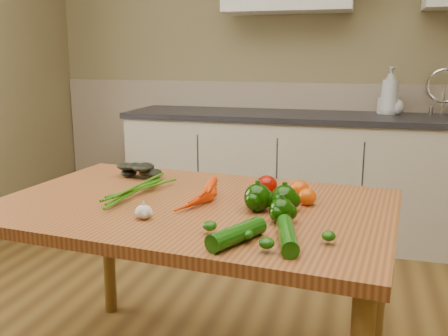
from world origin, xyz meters
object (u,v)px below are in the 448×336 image
at_px(soap_bottle_c, 396,104).
at_px(tomato_b, 299,189).
at_px(pepper_c, 282,211).
at_px(table, 193,225).
at_px(garlic_bulb, 144,212).
at_px(soap_bottle_a, 390,90).
at_px(pepper_b, 284,198).
at_px(tomato_a, 267,185).
at_px(carrot_bunch, 181,191).
at_px(pepper_a, 258,198).
at_px(soap_bottle_b, 384,102).
at_px(leafy_greens, 142,166).
at_px(zucchini_b, 237,234).
at_px(tomato_c, 307,197).
at_px(zucchini_a, 287,235).

bearing_deg(soap_bottle_c, tomato_b, -140.59).
xyz_separation_m(pepper_c, tomato_b, (0.02, 0.30, -0.01)).
height_order(table, garlic_bulb, garlic_bulb).
xyz_separation_m(soap_bottle_a, pepper_b, (-0.42, -2.00, -0.25)).
bearing_deg(tomato_a, carrot_bunch, -150.19).
xyz_separation_m(garlic_bulb, pepper_a, (0.35, 0.19, 0.02)).
relative_size(soap_bottle_b, leafy_greens, 0.82).
height_order(pepper_a, tomato_a, pepper_a).
height_order(leafy_greens, tomato_a, leafy_greens).
bearing_deg(zucchini_b, pepper_a, 90.97).
xyz_separation_m(soap_bottle_c, zucchini_b, (-0.55, -2.35, -0.17)).
distance_m(soap_bottle_a, tomato_a, 1.89).
relative_size(pepper_a, tomato_c, 1.41).
bearing_deg(zucchini_b, soap_bottle_b, 78.76).
distance_m(table, pepper_b, 0.37).
xyz_separation_m(soap_bottle_a, soap_bottle_b, (-0.03, 0.02, -0.08)).
bearing_deg(pepper_a, pepper_c, -45.32).
bearing_deg(soap_bottle_b, table, -120.67).
height_order(garlic_bulb, zucchini_a, zucchini_a).
bearing_deg(pepper_b, zucchini_a, -79.47).
xyz_separation_m(garlic_bulb, pepper_b, (0.44, 0.21, 0.02)).
distance_m(tomato_a, zucchini_b, 0.54).
xyz_separation_m(tomato_c, zucchini_b, (-0.15, -0.43, -0.00)).
distance_m(soap_bottle_a, garlic_bulb, 2.39).
xyz_separation_m(leafy_greens, pepper_a, (0.60, -0.35, -0.00)).
relative_size(garlic_bulb, zucchini_a, 0.24).
bearing_deg(garlic_bulb, zucchini_b, -20.20).
relative_size(carrot_bunch, zucchini_a, 1.13).
bearing_deg(tomato_c, zucchini_b, -109.53).
height_order(soap_bottle_c, carrot_bunch, soap_bottle_c).
bearing_deg(zucchini_a, carrot_bunch, 143.37).
height_order(leafy_greens, zucchini_b, leafy_greens).
bearing_deg(zucchini_a, tomato_b, 93.24).
relative_size(soap_bottle_a, pepper_c, 4.01).
bearing_deg(zucchini_a, zucchini_b, -165.86).
height_order(pepper_b, tomato_b, pepper_b).
relative_size(pepper_a, tomato_b, 1.28).
xyz_separation_m(tomato_b, zucchini_a, (0.03, -0.48, -0.01)).
distance_m(soap_bottle_b, pepper_b, 2.07).
bearing_deg(tomato_b, leafy_greens, 168.10).
distance_m(tomato_a, tomato_c, 0.20).
xyz_separation_m(carrot_bunch, garlic_bulb, (-0.04, -0.24, -0.01)).
xyz_separation_m(soap_bottle_c, garlic_bulb, (-0.90, -2.22, -0.18)).
height_order(carrot_bunch, zucchini_b, carrot_bunch).
bearing_deg(tomato_b, tomato_c, -64.72).
distance_m(pepper_a, pepper_b, 0.09).
distance_m(carrot_bunch, zucchini_a, 0.56).
bearing_deg(carrot_bunch, tomato_a, 35.02).
distance_m(carrot_bunch, leafy_greens, 0.42).
bearing_deg(soap_bottle_b, pepper_c, -110.74).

